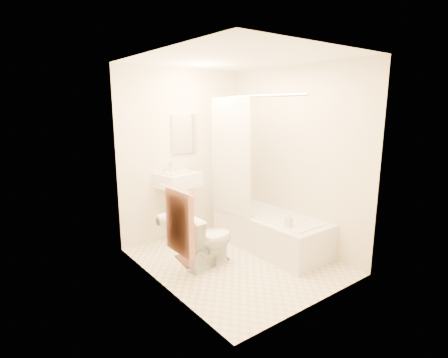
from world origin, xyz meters
TOP-DOWN VIEW (x-y plane):
  - floor at (0.00, 0.00)m, footprint 2.40×2.40m
  - ceiling at (0.00, 0.00)m, footprint 2.40×2.40m
  - wall_back at (0.00, 1.20)m, footprint 2.00×0.02m
  - wall_left at (-1.00, 0.00)m, footprint 0.02×2.40m
  - wall_right at (1.00, 0.00)m, footprint 0.02×2.40m
  - mirror at (0.00, 1.18)m, footprint 0.40×0.03m
  - curtain_rod at (0.30, 0.10)m, footprint 0.03×1.70m
  - shower_curtain at (0.30, 0.50)m, footprint 0.04×0.80m
  - towel_bar at (-0.96, -0.25)m, footprint 0.02×0.60m
  - towel at (-0.93, -0.25)m, footprint 0.06×0.45m
  - toilet_paper at (-0.93, 0.12)m, footprint 0.11×0.12m
  - toilet at (-0.35, 0.10)m, footprint 0.71×0.45m
  - sink at (-0.21, 1.06)m, footprint 0.61×0.52m
  - bathtub at (0.64, 0.07)m, footprint 0.71×1.63m
  - bath_mat at (-0.30, 0.32)m, footprint 0.63×0.51m
  - soap_bottle at (0.48, -0.40)m, footprint 0.10×0.10m
  - scrub_brush at (0.68, 0.67)m, footprint 0.09×0.19m

SIDE VIEW (x-z plane):
  - floor at x=0.00m, z-range 0.00..0.00m
  - bath_mat at x=-0.30m, z-range 0.00..0.02m
  - bathtub at x=0.64m, z-range 0.00..0.46m
  - toilet at x=-0.35m, z-range 0.00..0.65m
  - scrub_brush at x=0.68m, z-range 0.46..0.49m
  - sink at x=-0.21m, z-range 0.00..1.07m
  - soap_bottle at x=0.48m, z-range 0.46..0.63m
  - toilet_paper at x=-0.93m, z-range 0.64..0.76m
  - towel at x=-0.93m, z-range 0.45..1.11m
  - towel_bar at x=-0.96m, z-range 1.09..1.11m
  - wall_back at x=0.00m, z-range 0.00..2.40m
  - wall_left at x=-1.00m, z-range 0.00..2.40m
  - wall_right at x=1.00m, z-range 0.00..2.40m
  - shower_curtain at x=0.30m, z-range 0.44..2.00m
  - mirror at x=0.00m, z-range 1.23..1.77m
  - curtain_rod at x=0.30m, z-range 1.98..2.02m
  - ceiling at x=0.00m, z-range 2.40..2.40m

